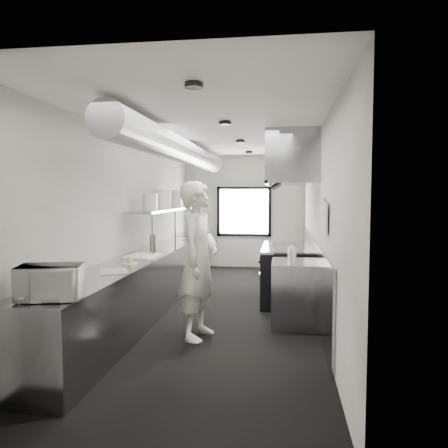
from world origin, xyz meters
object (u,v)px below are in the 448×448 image
(plate_stack_b, at_px, (160,200))
(plate_stack_d, at_px, (176,199))
(microwave, at_px, (50,282))
(plate_stack_c, at_px, (164,199))
(deli_tub_a, at_px, (71,276))
(deli_tub_b, at_px, (79,273))
(squeeze_bottle_e, at_px, (290,253))
(line_cook, at_px, (199,260))
(pass_shelf, at_px, (165,210))
(squeeze_bottle_b, at_px, (291,256))
(exhaust_hood, at_px, (291,161))
(squeeze_bottle_a, at_px, (290,257))
(range, at_px, (286,273))
(small_plate, at_px, (130,264))
(plate_stack_a, at_px, (150,202))
(far_work_table, at_px, (192,253))
(squeeze_bottle_c, at_px, (294,254))
(prep_counter, at_px, (141,286))
(cutting_board, at_px, (142,256))
(knife_block, at_px, (153,241))
(squeeze_bottle_d, at_px, (292,253))
(bottle_station, at_px, (295,293))

(plate_stack_b, height_order, plate_stack_d, plate_stack_d)
(microwave, relative_size, plate_stack_c, 1.48)
(deli_tub_a, xyz_separation_m, deli_tub_b, (-0.02, 0.21, -0.00))
(squeeze_bottle_e, bearing_deg, line_cook, -140.92)
(pass_shelf, relative_size, deli_tub_b, 21.34)
(plate_stack_d, relative_size, squeeze_bottle_b, 1.75)
(exhaust_hood, height_order, squeeze_bottle_a, exhaust_hood)
(squeeze_bottle_e, bearing_deg, range, 91.87)
(small_plate, bearing_deg, plate_stack_a, 96.24)
(plate_stack_b, relative_size, squeeze_bottle_e, 1.89)
(plate_stack_b, height_order, squeeze_bottle_b, plate_stack_b)
(deli_tub_b, height_order, plate_stack_b, plate_stack_b)
(far_work_table, relative_size, plate_stack_a, 4.30)
(squeeze_bottle_e, bearing_deg, squeeze_bottle_c, -79.28)
(plate_stack_c, bearing_deg, prep_counter, -87.22)
(range, distance_m, line_cook, 2.43)
(pass_shelf, bearing_deg, line_cook, -65.13)
(deli_tub_a, height_order, squeeze_bottle_e, squeeze_bottle_e)
(small_plate, relative_size, plate_stack_a, 0.68)
(squeeze_bottle_e, bearing_deg, squeeze_bottle_b, -89.71)
(squeeze_bottle_e, bearing_deg, squeeze_bottle_a, -90.56)
(plate_stack_c, distance_m, squeeze_bottle_a, 3.16)
(pass_shelf, relative_size, squeeze_bottle_c, 15.15)
(cutting_board, relative_size, plate_stack_a, 2.01)
(deli_tub_a, bearing_deg, plate_stack_a, 88.27)
(prep_counter, distance_m, deli_tub_a, 1.98)
(prep_counter, bearing_deg, small_plate, -82.63)
(knife_block, bearing_deg, cutting_board, -91.44)
(deli_tub_b, bearing_deg, pass_shelf, 88.06)
(plate_stack_a, bearing_deg, squeeze_bottle_c, -20.39)
(pass_shelf, xyz_separation_m, cutting_board, (0.07, -1.52, -0.63))
(plate_stack_c, relative_size, squeeze_bottle_d, 1.74)
(squeeze_bottle_a, height_order, squeeze_bottle_e, squeeze_bottle_a)
(exhaust_hood, relative_size, cutting_board, 3.92)
(plate_stack_c, bearing_deg, cutting_board, -86.24)
(prep_counter, xyz_separation_m, line_cook, (1.07, -0.89, 0.55))
(bottle_station, distance_m, plate_stack_a, 2.81)
(plate_stack_c, bearing_deg, deli_tub_b, -91.29)
(exhaust_hood, bearing_deg, small_plate, -137.86)
(squeeze_bottle_c, distance_m, squeeze_bottle_e, 0.27)
(line_cook, relative_size, plate_stack_b, 6.23)
(range, xyz_separation_m, microwave, (-2.11, -3.87, 0.58))
(prep_counter, relative_size, far_work_table, 5.00)
(far_work_table, bearing_deg, squeeze_bottle_c, -59.82)
(prep_counter, bearing_deg, plate_stack_c, 92.78)
(plate_stack_a, height_order, plate_stack_c, plate_stack_c)
(prep_counter, xyz_separation_m, squeeze_bottle_b, (2.23, -0.40, 0.55))
(squeeze_bottle_d, bearing_deg, far_work_table, 120.96)
(deli_tub_b, xyz_separation_m, cutting_board, (0.18, 1.67, -0.04))
(pass_shelf, height_order, squeeze_bottle_c, pass_shelf)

